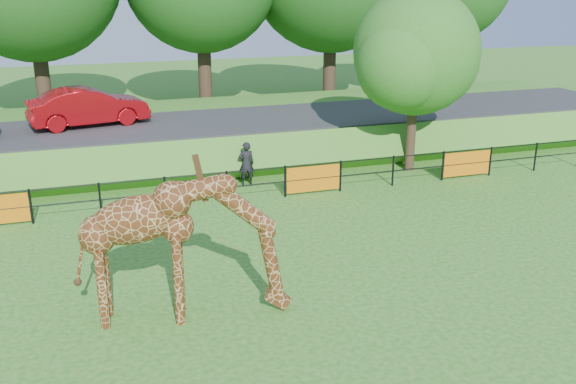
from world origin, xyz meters
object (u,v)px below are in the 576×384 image
Objects in this scene: car_red at (88,107)px; visitor at (246,164)px; tree_east at (418,57)px; giraffe at (184,248)px.

car_red is 7.34m from visitor.
visitor is 7.39m from tree_east.
giraffe is 13.77m from car_red.
car_red is 12.88m from tree_east.
giraffe is at bearing -139.59° from tree_east.
car_red is 0.68× the size of tree_east.
giraffe reaches higher than car_red.
tree_east reaches higher than car_red.
visitor is at bearing -146.10° from car_red.
tree_east is at bearing -125.12° from car_red.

